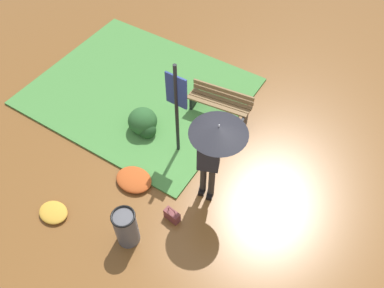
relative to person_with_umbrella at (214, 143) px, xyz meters
The scene contains 10 objects.
ground_plane 1.55m from the person_with_umbrella, 90.85° to the left, with size 18.00×18.00×0.00m, color brown.
grass_verge 3.60m from the person_with_umbrella, 152.11° to the left, with size 4.80×4.00×0.05m.
person_with_umbrella is the anchor object (origin of this frame).
info_sign_post 1.26m from the person_with_umbrella, 153.07° to the left, with size 0.44×0.07×2.30m.
handbag 1.69m from the person_with_umbrella, 110.89° to the right, with size 0.32×0.18×0.37m.
park_bench 2.36m from the person_with_umbrella, 115.35° to the left, with size 1.40×0.54×0.75m.
trash_bin 2.09m from the person_with_umbrella, 115.68° to the right, with size 0.42×0.42×0.83m.
shrub_cluster 2.49m from the person_with_umbrella, 163.38° to the left, with size 0.69×0.63×0.57m.
leaf_pile_by_bench 2.12m from the person_with_umbrella, 157.83° to the right, with size 0.74×0.59×0.16m.
leaf_pile_far_path 3.32m from the person_with_umbrella, 139.11° to the right, with size 0.57×0.46×0.13m.
Camera 1 is at (1.80, -3.63, 6.48)m, focal length 36.28 mm.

